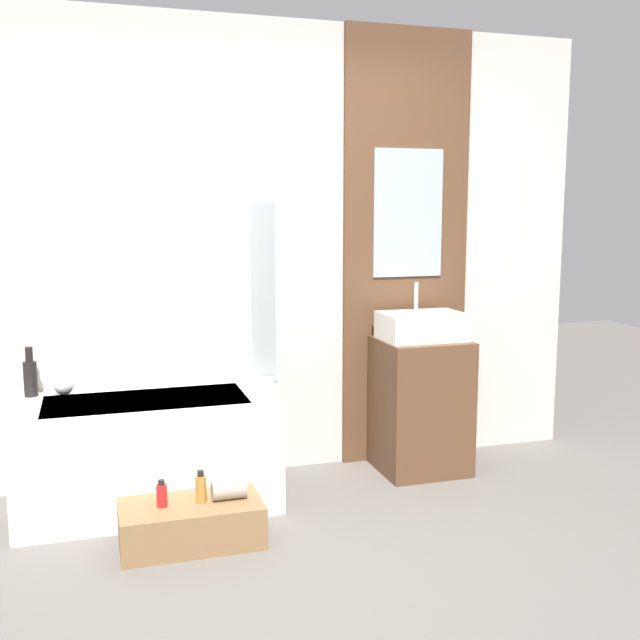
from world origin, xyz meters
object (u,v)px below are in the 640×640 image
Objects in this scene: wooden_step_bench at (191,523)px; vase_tall_dark at (30,376)px; vase_round_light at (64,385)px; sink at (422,326)px; bottle_soap_secondary at (201,488)px; bathtub at (148,452)px; bottle_soap_primary at (162,495)px.

wooden_step_bench is 2.48× the size of vase_tall_dark.
wooden_step_bench is at bearing -53.56° from vase_round_light.
sink is 1.63m from bottle_soap_secondary.
vase_round_light reaches higher than bottle_soap_secondary.
bathtub is at bearing -23.48° from vase_tall_dark.
bottle_soap_secondary is at bearing 0.00° from wooden_step_bench.
bottle_soap_primary is 0.83× the size of bottle_soap_secondary.
vase_tall_dark is at bearing 156.52° from bathtub.
wooden_step_bench is 6.18× the size of vase_round_light.
bottle_soap_primary reaches higher than wooden_step_bench.
bottle_soap_secondary is (-1.39, -0.61, -0.60)m from sink.
wooden_step_bench is 1.74m from sink.
bathtub is 12.43× the size of vase_round_light.
bottle_soap_secondary is at bearing -45.13° from vase_tall_dark.
sink is at bearing -4.23° from vase_round_light.
vase_tall_dark is at bearing 134.87° from bottle_soap_secondary.
bottle_soap_primary is at bearing -52.61° from vase_tall_dark.
bottle_soap_secondary is at bearing -51.24° from vase_round_light.
sink reaches higher than vase_round_light.
vase_round_light is at bearing 128.76° from bottle_soap_secondary.
wooden_step_bench is 5.16× the size of bottle_soap_primary.
bathtub is 0.58m from vase_round_light.
bathtub reaches higher than bottle_soap_secondary.
vase_tall_dark reaches higher than vase_round_light.
bathtub is 0.53m from bottle_soap_primary.
vase_round_light is (-2.00, 0.15, -0.25)m from sink.
bathtub is 8.59× the size of bottle_soap_secondary.
sink reaches higher than bottle_soap_secondary.
vase_round_light is at bearing 175.77° from sink.
sink is 3.74× the size of bottle_soap_primary.
bathtub is at bearing 110.88° from bottle_soap_secondary.
wooden_step_bench is 1.38× the size of sink.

